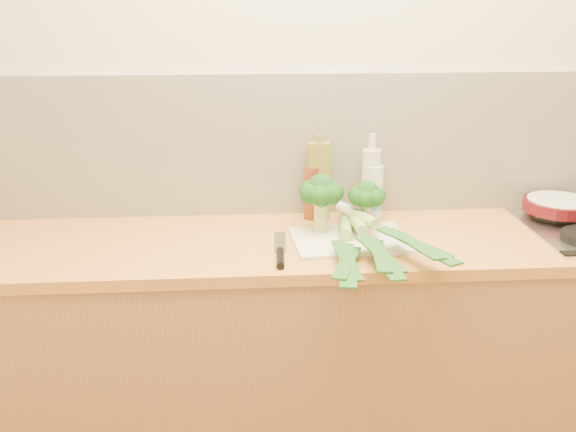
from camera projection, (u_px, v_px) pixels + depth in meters
name	position (u px, v px, depth m)	size (l,w,h in m)	color
room_shell	(322.00, 145.00, 2.45)	(3.50, 3.50, 3.50)	beige
counter	(328.00, 350.00, 2.41)	(3.20, 0.62, 0.90)	#A36D44
chopping_board	(351.00, 240.00, 2.23)	(0.40, 0.29, 0.01)	beige
broccoli_left	(321.00, 193.00, 2.25)	(0.16, 0.16, 0.21)	#ABBA6C
broccoli_right	(367.00, 196.00, 2.29)	(0.14, 0.14, 0.18)	#ABBA6C
leek_front	(346.00, 233.00, 2.21)	(0.17, 0.73, 0.04)	white
leek_mid	(364.00, 232.00, 2.16)	(0.12, 0.65, 0.04)	white
leek_back	(380.00, 226.00, 2.17)	(0.30, 0.59, 0.04)	white
chefs_knife	(280.00, 254.00, 2.10)	(0.05, 0.34, 0.02)	silver
skillet	(560.00, 205.00, 2.42)	(0.38, 0.26, 0.05)	#450B11
oil_tin	(318.00, 181.00, 2.42)	(0.08, 0.05, 0.33)	olive
glass_bottle	(371.00, 183.00, 2.43)	(0.07, 0.07, 0.33)	silver
amber_bottle	(312.00, 191.00, 2.43)	(0.06, 0.06, 0.26)	brown
water_bottle	(373.00, 194.00, 2.44)	(0.08, 0.08, 0.24)	silver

